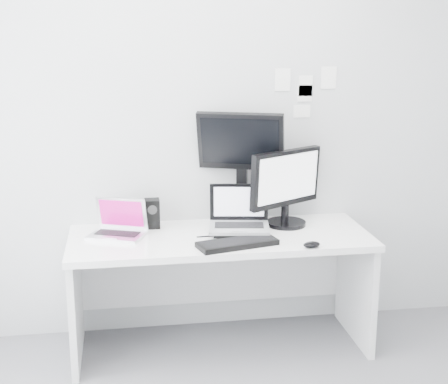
# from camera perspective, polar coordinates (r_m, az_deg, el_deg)

# --- Properties ---
(back_wall) EXTENTS (3.60, 0.00, 3.60)m
(back_wall) POSITION_cam_1_polar(r_m,az_deg,el_deg) (4.17, -1.07, 5.89)
(back_wall) COLOR silver
(back_wall) RESTS_ON ground
(desk) EXTENTS (1.80, 0.70, 0.73)m
(desk) POSITION_cam_1_polar(r_m,az_deg,el_deg) (4.09, -0.32, -8.60)
(desk) COLOR white
(desk) RESTS_ON ground
(macbook) EXTENTS (0.38, 0.34, 0.24)m
(macbook) POSITION_cam_1_polar(r_m,az_deg,el_deg) (3.94, -9.31, -2.23)
(macbook) COLOR silver
(macbook) RESTS_ON desk
(speaker) EXTENTS (0.10, 0.10, 0.18)m
(speaker) POSITION_cam_1_polar(r_m,az_deg,el_deg) (4.11, -6.21, -1.86)
(speaker) COLOR black
(speaker) RESTS_ON desk
(dell_laptop) EXTENTS (0.40, 0.33, 0.30)m
(dell_laptop) POSITION_cam_1_polar(r_m,az_deg,el_deg) (3.94, 1.33, -1.58)
(dell_laptop) COLOR #A0A3A7
(dell_laptop) RESTS_ON desk
(rear_monitor) EXTENTS (0.57, 0.37, 0.73)m
(rear_monitor) POSITION_cam_1_polar(r_m,az_deg,el_deg) (4.14, 1.48, 2.23)
(rear_monitor) COLOR black
(rear_monitor) RESTS_ON desk
(samsung_monitor) EXTENTS (0.59, 0.49, 0.50)m
(samsung_monitor) POSITION_cam_1_polar(r_m,az_deg,el_deg) (4.12, 5.44, 0.45)
(samsung_monitor) COLOR black
(samsung_monitor) RESTS_ON desk
(keyboard) EXTENTS (0.48, 0.27, 0.03)m
(keyboard) POSITION_cam_1_polar(r_m,az_deg,el_deg) (3.77, 1.16, -4.45)
(keyboard) COLOR black
(keyboard) RESTS_ON desk
(mouse) EXTENTS (0.12, 0.09, 0.03)m
(mouse) POSITION_cam_1_polar(r_m,az_deg,el_deg) (3.78, 7.57, -4.52)
(mouse) COLOR black
(mouse) RESTS_ON desk
(wall_note_0) EXTENTS (0.10, 0.00, 0.14)m
(wall_note_0) POSITION_cam_1_polar(r_m,az_deg,el_deg) (4.22, 5.08, 9.62)
(wall_note_0) COLOR white
(wall_note_0) RESTS_ON back_wall
(wall_note_1) EXTENTS (0.09, 0.00, 0.13)m
(wall_note_1) POSITION_cam_1_polar(r_m,az_deg,el_deg) (4.26, 7.05, 9.08)
(wall_note_1) COLOR white
(wall_note_1) RESTS_ON back_wall
(wall_note_2) EXTENTS (0.10, 0.00, 0.14)m
(wall_note_2) POSITION_cam_1_polar(r_m,az_deg,el_deg) (4.30, 9.02, 9.72)
(wall_note_2) COLOR white
(wall_note_2) RESTS_ON back_wall
(wall_note_3) EXTENTS (0.11, 0.00, 0.08)m
(wall_note_3) POSITION_cam_1_polar(r_m,az_deg,el_deg) (4.27, 6.73, 6.94)
(wall_note_3) COLOR white
(wall_note_3) RESTS_ON back_wall
(wall_note_4) EXTENTS (0.09, 0.00, 0.10)m
(wall_note_4) POSITION_cam_1_polar(r_m,az_deg,el_deg) (4.26, 6.99, 8.45)
(wall_note_4) COLOR white
(wall_note_4) RESTS_ON back_wall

